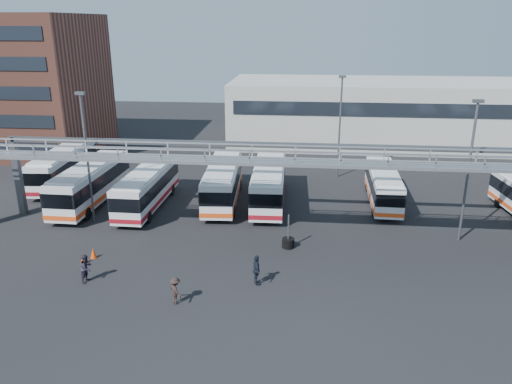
# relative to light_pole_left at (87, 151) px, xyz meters

# --- Properties ---
(ground) EXTENTS (140.00, 140.00, 0.00)m
(ground) POSITION_rel_light_pole_left_xyz_m (16.00, -8.00, -5.73)
(ground) COLOR black
(ground) RESTS_ON ground
(gantry) EXTENTS (51.40, 5.15, 7.10)m
(gantry) POSITION_rel_light_pole_left_xyz_m (16.00, -2.13, -0.22)
(gantry) COLOR #9A9CA2
(gantry) RESTS_ON ground
(apartment_building) EXTENTS (18.00, 15.00, 16.00)m
(apartment_building) POSITION_rel_light_pole_left_xyz_m (-18.00, 22.00, 2.27)
(apartment_building) COLOR brown
(apartment_building) RESTS_ON ground
(warehouse) EXTENTS (42.00, 14.00, 8.00)m
(warehouse) POSITION_rel_light_pole_left_xyz_m (28.00, 30.00, -1.73)
(warehouse) COLOR #9E9E99
(warehouse) RESTS_ON ground
(light_pole_left) EXTENTS (0.70, 0.35, 10.21)m
(light_pole_left) POSITION_rel_light_pole_left_xyz_m (0.00, 0.00, 0.00)
(light_pole_left) COLOR #4C4F54
(light_pole_left) RESTS_ON ground
(light_pole_mid) EXTENTS (0.70, 0.35, 10.21)m
(light_pole_mid) POSITION_rel_light_pole_left_xyz_m (28.00, -1.00, 0.00)
(light_pole_mid) COLOR #4C4F54
(light_pole_mid) RESTS_ON ground
(light_pole_back) EXTENTS (0.70, 0.35, 10.21)m
(light_pole_back) POSITION_rel_light_pole_left_xyz_m (20.00, 14.00, 0.00)
(light_pole_back) COLOR #4C4F54
(light_pole_back) RESTS_ON ground
(bus_0) EXTENTS (3.34, 11.41, 3.42)m
(bus_0) POSITION_rel_light_pole_left_xyz_m (-6.62, 8.85, -3.84)
(bus_0) COLOR silver
(bus_0) RESTS_ON ground
(bus_1) EXTENTS (2.87, 11.62, 3.52)m
(bus_1) POSITION_rel_light_pole_left_xyz_m (-1.72, 3.76, -3.78)
(bus_1) COLOR silver
(bus_1) RESTS_ON ground
(bus_2) EXTENTS (2.66, 10.90, 3.30)m
(bus_2) POSITION_rel_light_pole_left_xyz_m (3.41, 3.40, -3.90)
(bus_2) COLOR silver
(bus_2) RESTS_ON ground
(bus_3) EXTENTS (3.27, 11.42, 3.43)m
(bus_3) POSITION_rel_light_pole_left_xyz_m (9.60, 5.43, -3.83)
(bus_3) COLOR silver
(bus_3) RESTS_ON ground
(bus_4) EXTENTS (2.95, 11.45, 3.46)m
(bus_4) POSITION_rel_light_pole_left_xyz_m (13.63, 5.43, -3.81)
(bus_4) COLOR silver
(bus_4) RESTS_ON ground
(bus_6) EXTENTS (2.60, 10.05, 3.03)m
(bus_6) POSITION_rel_light_pole_left_xyz_m (23.51, 6.48, -4.05)
(bus_6) COLOR silver
(bus_6) RESTS_ON ground
(pedestrian_b) EXTENTS (0.83, 0.98, 1.79)m
(pedestrian_b) POSITION_rel_light_pole_left_xyz_m (3.64, -9.58, -4.83)
(pedestrian_b) COLOR #252330
(pedestrian_b) RESTS_ON ground
(pedestrian_c) EXTENTS (1.14, 1.18, 1.61)m
(pedestrian_c) POSITION_rel_light_pole_left_xyz_m (9.68, -11.52, -4.92)
(pedestrian_c) COLOR black
(pedestrian_c) RESTS_ON ground
(pedestrian_d) EXTENTS (0.80, 1.20, 1.90)m
(pedestrian_d) POSITION_rel_light_pole_left_xyz_m (13.98, -8.91, -4.78)
(pedestrian_d) COLOR black
(pedestrian_d) RESTS_ON ground
(cone_left) EXTENTS (0.56, 0.56, 0.69)m
(cone_left) POSITION_rel_light_pole_left_xyz_m (2.37, -7.30, -5.38)
(cone_left) COLOR #D63E0B
(cone_left) RESTS_ON ground
(cone_right) EXTENTS (0.55, 0.55, 0.71)m
(cone_right) POSITION_rel_light_pole_left_xyz_m (2.69, -6.46, -5.37)
(cone_right) COLOR #D63E0B
(cone_right) RESTS_ON ground
(tire_stack) EXTENTS (0.87, 0.87, 2.48)m
(tire_stack) POSITION_rel_light_pole_left_xyz_m (15.68, -3.50, -5.31)
(tire_stack) COLOR black
(tire_stack) RESTS_ON ground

